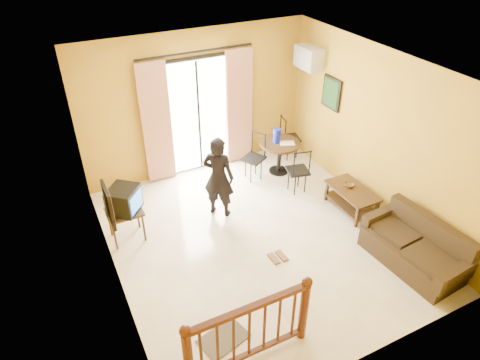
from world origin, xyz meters
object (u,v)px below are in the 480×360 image
coffee_table (352,196)px  sofa (415,248)px  television (124,200)px  standing_person (218,177)px  dining_table (280,149)px

coffee_table → sofa: bearing=-90.0°
television → sofa: bearing=-83.6°
television → standing_person: 1.59m
dining_table → standing_person: 1.80m
dining_table → coffee_table: 1.75m
coffee_table → standing_person: 2.38m
dining_table → sofa: sofa is taller
dining_table → sofa: bearing=-81.1°
television → coffee_table: television is taller
television → sofa: (3.72, -2.49, -0.48)m
coffee_table → television: bearing=165.0°
television → coffee_table: size_ratio=0.65×
dining_table → sofa: (0.49, -3.16, -0.24)m
coffee_table → sofa: (-0.00, -1.50, 0.00)m
television → standing_person: standing_person is taller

